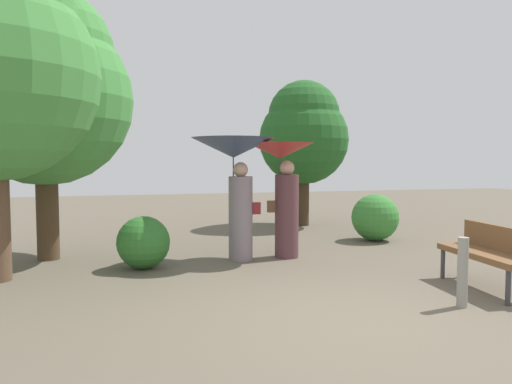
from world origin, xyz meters
TOP-DOWN VIEW (x-y plane):
  - ground_plane at (0.00, 0.00)m, footprint 40.00×40.00m
  - person_left at (-0.50, 3.37)m, footprint 1.40×1.40m
  - person_right at (0.34, 3.36)m, footprint 1.17×1.17m
  - park_bench at (2.26, 0.62)m, footprint 0.63×1.54m
  - tree_near_right at (2.23, 7.16)m, footprint 2.30×2.30m
  - tree_mid_left at (-3.56, 4.30)m, footprint 2.91×2.91m
  - bush_path_left at (-2.04, 3.12)m, footprint 0.82×0.82m
  - bush_path_right at (2.79, 4.49)m, footprint 0.98×0.98m
  - path_marker_post at (1.39, 0.08)m, footprint 0.12×0.12m

SIDE VIEW (x-z plane):
  - ground_plane at x=0.00m, z-range 0.00..0.00m
  - path_marker_post at x=1.39m, z-range 0.00..0.81m
  - bush_path_left at x=-2.04m, z-range 0.00..0.82m
  - bush_path_right at x=2.79m, z-range 0.00..0.98m
  - park_bench at x=2.26m, z-range 0.10..0.93m
  - person_right at x=0.34m, z-range 0.41..2.41m
  - person_left at x=-0.50m, z-range 0.55..2.62m
  - tree_near_right at x=2.23m, z-range 0.55..4.30m
  - tree_mid_left at x=-3.56m, z-range 0.65..5.25m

